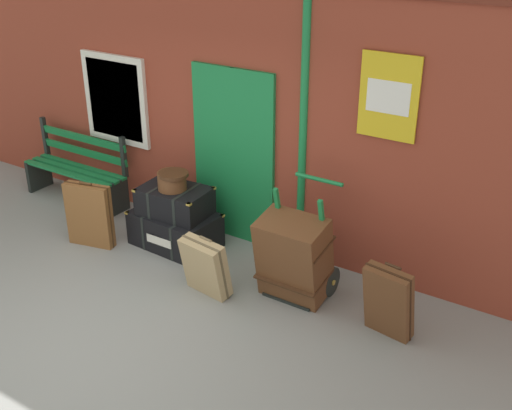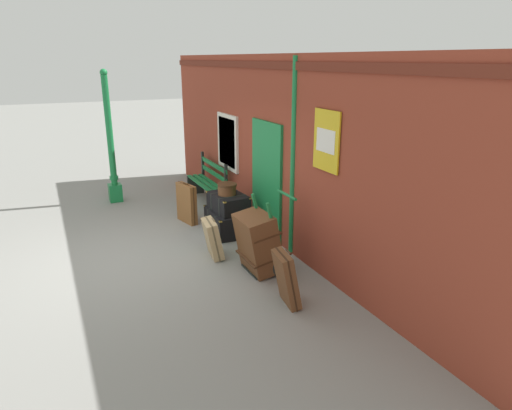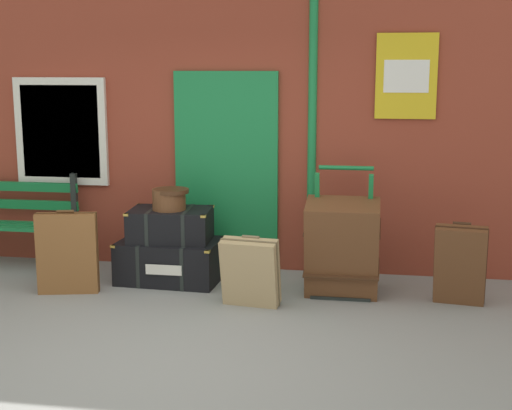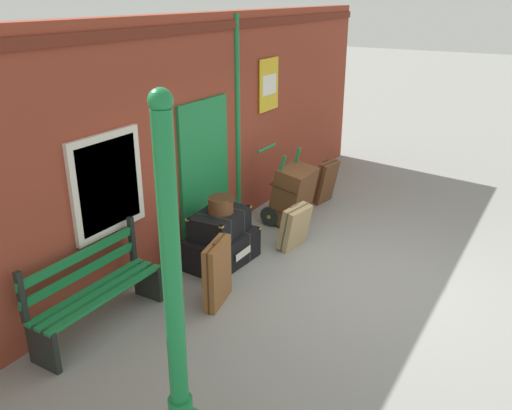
% 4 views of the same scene
% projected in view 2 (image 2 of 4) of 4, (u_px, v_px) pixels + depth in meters
% --- Properties ---
extents(ground_plane, '(60.00, 60.00, 0.00)m').
position_uv_depth(ground_plane, '(134.00, 259.00, 7.41)').
color(ground_plane, gray).
extents(brick_facade, '(10.40, 0.35, 3.20)m').
position_uv_depth(brick_facade, '(276.00, 150.00, 7.98)').
color(brick_facade, brown).
rests_on(brick_facade, ground).
extents(lamp_post, '(0.28, 0.28, 2.92)m').
position_uv_depth(lamp_post, '(112.00, 154.00, 10.11)').
color(lamp_post, '#197A3D').
rests_on(lamp_post, ground).
extents(platform_bench, '(1.60, 0.43, 1.01)m').
position_uv_depth(platform_bench, '(208.00, 183.00, 10.27)').
color(platform_bench, '#197A3D').
rests_on(platform_bench, ground).
extents(steamer_trunk_base, '(1.04, 0.70, 0.43)m').
position_uv_depth(steamer_trunk_base, '(228.00, 221.00, 8.53)').
color(steamer_trunk_base, black).
rests_on(steamer_trunk_base, ground).
extents(steamer_trunk_middle, '(0.84, 0.60, 0.33)m').
position_uv_depth(steamer_trunk_middle, '(228.00, 203.00, 8.42)').
color(steamer_trunk_middle, black).
rests_on(steamer_trunk_middle, steamer_trunk_base).
extents(round_hatbox, '(0.37, 0.35, 0.21)m').
position_uv_depth(round_hatbox, '(227.00, 188.00, 8.32)').
color(round_hatbox, brown).
rests_on(round_hatbox, steamer_trunk_middle).
extents(porters_trolley, '(0.71, 0.67, 1.18)m').
position_uv_depth(porters_trolley, '(268.00, 253.00, 7.01)').
color(porters_trolley, black).
rests_on(porters_trolley, ground).
extents(large_brown_trunk, '(0.70, 0.59, 0.94)m').
position_uv_depth(large_brown_trunk, '(258.00, 242.00, 6.87)').
color(large_brown_trunk, brown).
rests_on(large_brown_trunk, ground).
extents(suitcase_cream, '(0.49, 0.35, 0.77)m').
position_uv_depth(suitcase_cream, '(286.00, 279.00, 5.94)').
color(suitcase_cream, brown).
rests_on(suitcase_cream, ground).
extents(suitcase_tan, '(0.59, 0.27, 0.82)m').
position_uv_depth(suitcase_tan, '(187.00, 203.00, 9.00)').
color(suitcase_tan, brown).
rests_on(suitcase_tan, ground).
extents(suitcase_umber, '(0.55, 0.35, 0.65)m').
position_uv_depth(suitcase_umber, '(213.00, 238.00, 7.43)').
color(suitcase_umber, tan).
rests_on(suitcase_umber, ground).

